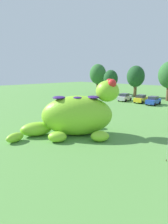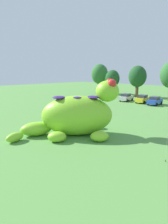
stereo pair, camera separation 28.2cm
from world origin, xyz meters
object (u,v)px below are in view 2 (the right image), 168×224
at_px(giant_inflatable_creature, 77,115).
at_px(car_blue, 155,101).
at_px(car_silver, 126,97).
at_px(car_yellow, 143,99).

xyz_separation_m(giant_inflatable_creature, car_blue, (-3.26, 24.18, -1.26)).
height_order(giant_inflatable_creature, car_blue, giant_inflatable_creature).
distance_m(car_silver, car_yellow, 3.93).
height_order(giant_inflatable_creature, car_yellow, giant_inflatable_creature).
height_order(car_silver, car_yellow, same).
height_order(giant_inflatable_creature, car_silver, giant_inflatable_creature).
bearing_deg(giant_inflatable_creature, car_silver, 112.57).
relative_size(car_yellow, car_blue, 1.01).
bearing_deg(car_silver, giant_inflatable_creature, -67.43).
xyz_separation_m(car_silver, car_blue, (7.03, -0.58, 0.00)).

